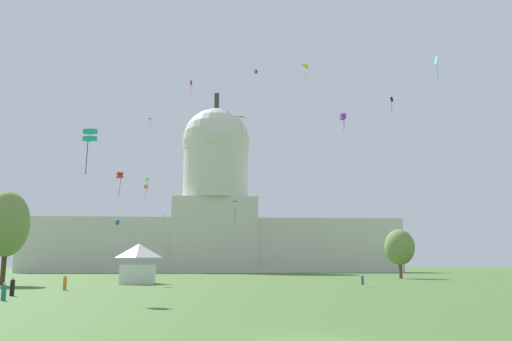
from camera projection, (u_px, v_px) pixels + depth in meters
The scene contains 23 objects.
capitol_building at pixel (215, 215), 183.98m from camera, with size 130.33×24.49×65.34m.
event_tent at pixel (138, 264), 80.30m from camera, with size 5.52×6.17×6.16m.
tree_west_far at pixel (7, 224), 75.65m from camera, with size 8.22×8.18×13.66m.
tree_east_far at pixel (400, 247), 108.74m from camera, with size 8.64×8.76×10.23m.
person_black_aisle_center at pixel (12, 288), 50.23m from camera, with size 0.60×0.60×1.77m.
person_denim_back_right at pixel (363, 280), 76.68m from camera, with size 0.53×0.53×1.45m.
person_orange_deep_crowd at pixel (65, 283), 61.29m from camera, with size 0.52×0.52×1.74m.
person_teal_lawn_far_right at pixel (4, 292), 43.98m from camera, with size 0.46×0.46×1.52m.
kite_red_low at pixel (120, 176), 83.59m from camera, with size 1.15×1.15×3.94m.
kite_blue_low at pixel (117, 223), 146.69m from camera, with size 1.22×1.25×2.97m.
kite_cyan_mid at pixel (436, 62), 71.05m from camera, with size 0.41×0.87×3.52m.
kite_lime_mid at pixel (147, 181), 154.69m from camera, with size 0.99×0.41×3.86m.
kite_green_high at pixel (152, 120), 131.89m from camera, with size 1.24×1.40×2.75m.
kite_white_low at pixel (165, 212), 118.24m from camera, with size 0.40×0.80×3.13m.
kite_violet_mid at pixel (343, 117), 64.48m from camera, with size 0.74×0.78×2.18m.
kite_turquoise_low at pixel (90, 135), 50.20m from camera, with size 1.32×1.34×4.54m.
kite_magenta_high at pixel (256, 72), 138.05m from camera, with size 0.96×0.97×0.90m.
kite_pink_mid at pixel (242, 119), 94.37m from camera, with size 1.88×1.23×3.82m.
kite_black_high at pixel (392, 101), 123.51m from camera, with size 0.73×0.75×4.07m.
kite_orange_mid at pixel (146, 188), 133.73m from camera, with size 1.18×0.44×3.71m.
kite_yellow_mid at pixel (308, 67), 76.46m from camera, with size 1.63×1.85×2.47m.
kite_red_high at pixel (191, 84), 160.14m from camera, with size 0.67×0.75×4.62m.
kite_blue_low_b at pixel (233, 204), 71.77m from camera, with size 1.07×1.32×3.26m.
Camera 1 is at (-3.95, -21.15, 3.13)m, focal length 36.25 mm.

